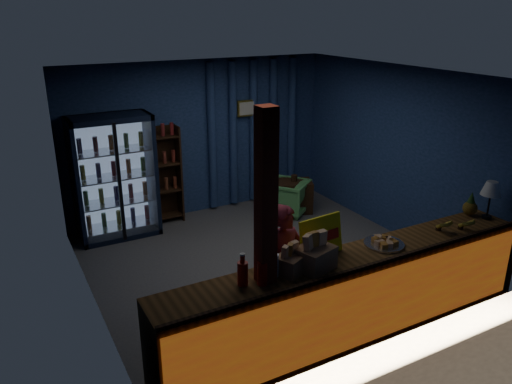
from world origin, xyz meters
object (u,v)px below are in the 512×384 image
at_px(shopkeeper, 285,268).
at_px(table_lamp, 491,190).
at_px(pastry_tray, 384,243).
at_px(green_chair, 288,197).

relative_size(shopkeeper, table_lamp, 3.03).
bearing_deg(pastry_tray, shopkeeper, 156.37).
bearing_deg(table_lamp, green_chair, 103.73).
bearing_deg(green_chair, table_lamp, 67.18).
height_order(shopkeeper, table_lamp, shopkeeper).
bearing_deg(shopkeeper, pastry_tray, -36.75).
bearing_deg(green_chair, shopkeeper, 20.63).
xyz_separation_m(pastry_tray, table_lamp, (1.60, -0.04, 0.35)).
distance_m(shopkeeper, pastry_tray, 1.11).
distance_m(green_chair, pastry_tray, 3.38).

